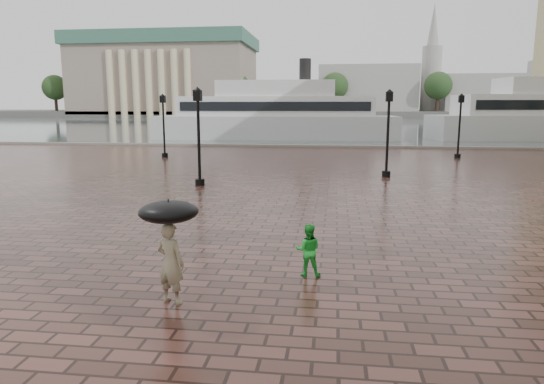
{
  "coord_description": "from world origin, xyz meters",
  "views": [
    {
      "loc": [
        0.25,
        -11.92,
        3.69
      ],
      "look_at": [
        -1.39,
        0.82,
        1.4
      ],
      "focal_mm": 32.0,
      "sensor_mm": 36.0,
      "label": 1
    }
  ],
  "objects_px": {
    "street_lamps": "(305,129)",
    "child_pedestrian": "(308,250)",
    "ferry_near": "(276,115)",
    "adult_pedestrian": "(171,263)"
  },
  "relations": [
    {
      "from": "ferry_near",
      "to": "adult_pedestrian",
      "type": "bearing_deg",
      "value": -87.87
    },
    {
      "from": "street_lamps",
      "to": "ferry_near",
      "type": "height_order",
      "value": "ferry_near"
    },
    {
      "from": "street_lamps",
      "to": "child_pedestrian",
      "type": "xyz_separation_m",
      "value": [
        1.23,
        -19.2,
        -1.75
      ]
    },
    {
      "from": "ferry_near",
      "to": "child_pedestrian",
      "type": "bearing_deg",
      "value": -84.51
    },
    {
      "from": "child_pedestrian",
      "to": "ferry_near",
      "type": "bearing_deg",
      "value": -84.57
    },
    {
      "from": "street_lamps",
      "to": "adult_pedestrian",
      "type": "bearing_deg",
      "value": -93.39
    },
    {
      "from": "adult_pedestrian",
      "to": "child_pedestrian",
      "type": "relative_size",
      "value": 1.35
    },
    {
      "from": "ferry_near",
      "to": "street_lamps",
      "type": "bearing_deg",
      "value": -81.4
    },
    {
      "from": "adult_pedestrian",
      "to": "ferry_near",
      "type": "distance_m",
      "value": 46.13
    },
    {
      "from": "adult_pedestrian",
      "to": "ferry_near",
      "type": "xyz_separation_m",
      "value": [
        -3.55,
        45.95,
        1.84
      ]
    }
  ]
}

